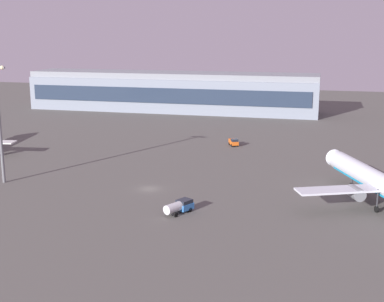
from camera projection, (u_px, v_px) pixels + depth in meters
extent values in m
plane|color=#56544F|center=(149.00, 189.00, 113.69)|extent=(416.00, 416.00, 0.00)
cube|color=gray|center=(172.00, 94.00, 224.27)|extent=(122.99, 22.00, 14.00)
cube|color=#263347|center=(165.00, 96.00, 213.52)|extent=(118.07, 0.40, 6.16)
cube|color=gray|center=(172.00, 75.00, 222.43)|extent=(122.99, 19.80, 2.40)
cylinder|color=silver|center=(383.00, 185.00, 100.99)|extent=(19.44, 38.10, 4.19)
cone|color=silver|center=(336.00, 159.00, 121.33)|extent=(4.70, 3.99, 3.98)
cylinder|color=slate|center=(356.00, 193.00, 99.21)|extent=(3.79, 4.60, 2.42)
cube|color=#1984B2|center=(382.00, 190.00, 101.25)|extent=(17.81, 35.02, 0.40)
cylinder|color=#333338|center=(352.00, 177.00, 113.64)|extent=(0.31, 0.31, 3.91)
cylinder|color=black|center=(352.00, 185.00, 114.08)|extent=(0.88, 1.29, 1.21)
cylinder|color=#333338|center=(377.00, 199.00, 98.41)|extent=(0.31, 0.31, 3.91)
cylinder|color=black|center=(377.00, 209.00, 98.84)|extent=(0.88, 1.29, 1.21)
cube|color=#3372BF|center=(184.00, 206.00, 99.29)|extent=(3.54, 3.78, 1.20)
cube|color=#1E232D|center=(184.00, 201.00, 99.08)|extent=(3.20, 3.37, 0.70)
cylinder|color=silver|center=(174.00, 208.00, 97.26)|extent=(3.59, 4.55, 1.80)
cylinder|color=black|center=(182.00, 207.00, 100.42)|extent=(0.69, 0.93, 0.90)
cylinder|color=black|center=(190.00, 210.00, 99.04)|extent=(0.69, 0.93, 0.90)
cylinder|color=black|center=(168.00, 212.00, 97.66)|extent=(0.69, 0.93, 0.90)
cylinder|color=black|center=(176.00, 215.00, 96.28)|extent=(0.69, 0.93, 0.90)
cube|color=#D85919|center=(234.00, 143.00, 155.16)|extent=(2.73, 2.77, 1.10)
cube|color=#1E232D|center=(235.00, 140.00, 154.96)|extent=(2.47, 2.47, 0.70)
cube|color=#D85919|center=(233.00, 141.00, 156.93)|extent=(2.79, 3.00, 1.40)
cylinder|color=black|center=(237.00, 145.00, 155.18)|extent=(0.67, 0.94, 0.90)
cylinder|color=black|center=(232.00, 145.00, 154.83)|extent=(0.67, 0.94, 0.90)
cylinder|color=black|center=(235.00, 143.00, 157.74)|extent=(0.67, 0.94, 0.90)
cylinder|color=black|center=(229.00, 143.00, 157.38)|extent=(0.67, 0.94, 0.90)
cylinder|color=slate|center=(0.00, 125.00, 115.56)|extent=(0.70, 0.70, 26.44)
sphere|color=#F9EAB2|center=(2.00, 68.00, 112.31)|extent=(0.90, 0.90, 0.90)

